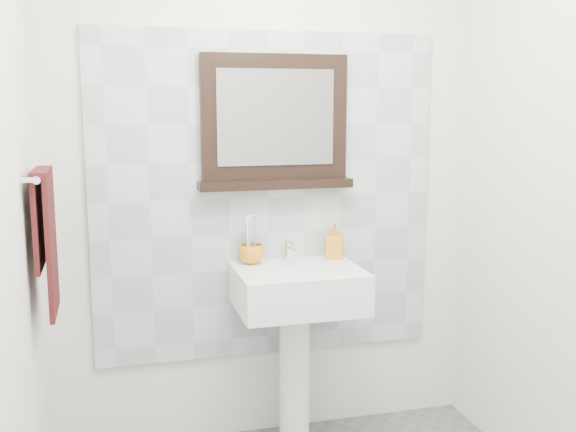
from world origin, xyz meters
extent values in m
cube|color=silver|center=(0.00, 1.10, 1.25)|extent=(2.00, 0.01, 2.50)
cube|color=#AAB4B9|center=(0.00, 1.09, 1.15)|extent=(1.60, 0.02, 1.50)
cylinder|color=white|center=(0.09, 0.92, 0.34)|extent=(0.14, 0.14, 0.68)
cube|color=white|center=(0.09, 0.86, 0.77)|extent=(0.55, 0.44, 0.18)
cylinder|color=silver|center=(0.09, 0.84, 0.85)|extent=(0.32, 0.32, 0.02)
cylinder|color=#4C4C4F|center=(0.09, 0.84, 0.86)|extent=(0.04, 0.04, 0.00)
cylinder|color=silver|center=(0.09, 1.01, 0.91)|extent=(0.04, 0.04, 0.09)
cylinder|color=silver|center=(0.09, 0.96, 0.93)|extent=(0.02, 0.10, 0.02)
cube|color=silver|center=(0.09, 1.02, 0.96)|extent=(0.02, 0.07, 0.01)
imported|color=orange|center=(-0.10, 1.00, 0.90)|extent=(0.13, 0.13, 0.09)
cylinder|color=white|center=(-0.11, 0.99, 0.97)|extent=(0.01, 0.01, 0.19)
cube|color=white|center=(-0.11, 0.99, 1.07)|extent=(0.01, 0.01, 0.03)
cylinder|color=#5086B7|center=(-0.08, 0.99, 0.97)|extent=(0.01, 0.01, 0.19)
cube|color=#5086B7|center=(-0.08, 0.99, 1.07)|extent=(0.01, 0.01, 0.03)
cylinder|color=white|center=(-0.10, 1.02, 0.97)|extent=(0.01, 0.01, 0.19)
cube|color=white|center=(-0.10, 1.02, 1.07)|extent=(0.01, 0.01, 0.03)
cylinder|color=#5086B7|center=(-0.11, 1.01, 0.97)|extent=(0.01, 0.01, 0.19)
cube|color=#5086B7|center=(-0.11, 1.01, 1.07)|extent=(0.01, 0.01, 0.03)
cylinder|color=white|center=(-0.08, 1.01, 0.97)|extent=(0.01, 0.01, 0.19)
cube|color=white|center=(-0.08, 1.01, 1.07)|extent=(0.01, 0.01, 0.03)
imported|color=#CB5D17|center=(0.30, 1.01, 0.95)|extent=(0.10, 0.10, 0.17)
cube|color=black|center=(0.03, 1.07, 1.52)|extent=(0.67, 0.06, 0.56)
cube|color=#99999E|center=(0.03, 1.03, 1.52)|extent=(0.54, 0.01, 0.43)
cube|color=black|center=(0.03, 1.04, 1.22)|extent=(0.71, 0.11, 0.04)
cylinder|color=silver|center=(-0.94, 0.70, 1.32)|extent=(0.03, 0.40, 0.03)
cylinder|color=silver|center=(-0.97, 0.51, 1.32)|extent=(0.05, 0.02, 0.02)
cylinder|color=silver|center=(-0.97, 0.89, 1.32)|extent=(0.05, 0.02, 0.02)
cube|color=black|center=(-0.93, 0.70, 1.05)|extent=(0.02, 0.30, 0.52)
cube|color=black|center=(-0.96, 0.70, 1.14)|extent=(0.02, 0.30, 0.34)
cube|color=black|center=(-0.94, 0.70, 1.32)|extent=(0.06, 0.30, 0.03)
camera|label=1|loc=(-0.71, -1.92, 1.58)|focal=42.00mm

